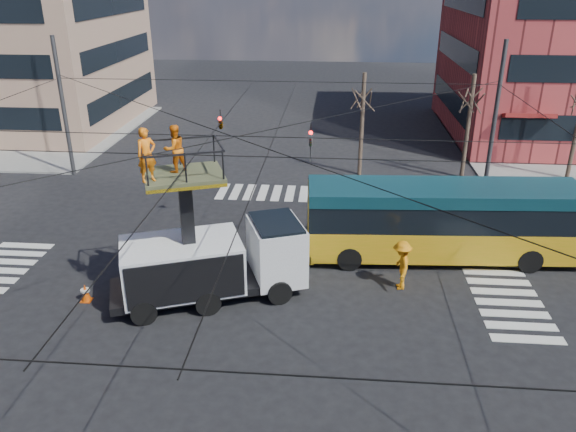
% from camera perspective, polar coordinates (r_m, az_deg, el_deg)
% --- Properties ---
extents(ground, '(120.00, 120.00, 0.00)m').
position_cam_1_polar(ground, '(21.88, -4.86, -7.08)').
color(ground, black).
rests_on(ground, ground).
extents(sidewalk_nw, '(18.00, 18.00, 0.12)m').
position_cam_1_polar(sidewalk_nw, '(47.77, -26.34, 7.69)').
color(sidewalk_nw, slate).
rests_on(sidewalk_nw, ground).
extents(crosswalks, '(22.40, 22.40, 0.02)m').
position_cam_1_polar(crosswalks, '(21.87, -4.86, -7.05)').
color(crosswalks, silver).
rests_on(crosswalks, ground).
extents(overhead_network, '(24.24, 24.24, 8.00)m').
position_cam_1_polar(overhead_network, '(20.44, -5.29, 3.93)').
color(overhead_network, '#2D2D30').
rests_on(overhead_network, ground).
extents(tree_a, '(2.00, 2.00, 6.00)m').
position_cam_1_polar(tree_a, '(32.73, 7.67, 11.88)').
color(tree_a, '#382B21').
rests_on(tree_a, ground).
extents(tree_b, '(2.00, 2.00, 6.00)m').
position_cam_1_polar(tree_b, '(33.56, 18.15, 11.23)').
color(tree_b, '#382B21').
rests_on(tree_b, ground).
extents(utility_truck, '(7.36, 4.61, 6.67)m').
position_cam_1_polar(utility_truck, '(20.36, -7.76, -2.91)').
color(utility_truck, black).
rests_on(utility_truck, ground).
extents(city_bus, '(11.28, 3.24, 3.20)m').
position_cam_1_polar(city_bus, '(24.00, 15.42, -0.39)').
color(city_bus, gold).
rests_on(city_bus, ground).
extents(traffic_cone, '(0.36, 0.36, 0.68)m').
position_cam_1_polar(traffic_cone, '(22.00, -19.88, -7.33)').
color(traffic_cone, '#DE4C09').
rests_on(traffic_cone, ground).
extents(worker_ground, '(0.62, 1.07, 1.72)m').
position_cam_1_polar(worker_ground, '(22.29, -16.01, -4.83)').
color(worker_ground, '#FF3810').
rests_on(worker_ground, ground).
extents(flagger, '(0.77, 1.28, 1.95)m').
position_cam_1_polar(flagger, '(21.63, 11.44, -4.92)').
color(flagger, orange).
rests_on(flagger, ground).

